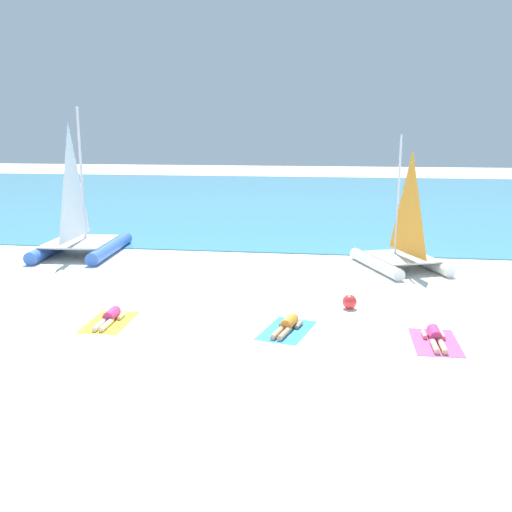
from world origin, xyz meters
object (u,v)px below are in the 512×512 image
sailboat_white (402,249)px  sunbather_right (435,336)px  towel_left (109,322)px  sunbather_middle (288,325)px  sailboat_blue (80,233)px  towel_middle (287,330)px  towel_right (435,342)px  sunbather_left (110,317)px  beach_ball (350,302)px

sailboat_white → sunbather_right: sailboat_white is taller
towel_left → sunbather_middle: 4.82m
sunbather_middle → sailboat_blue: bearing=152.9°
towel_middle → sunbather_middle: size_ratio=1.22×
sailboat_white → towel_middle: size_ratio=2.59×
towel_left → towel_right: 8.49m
sailboat_white → towel_middle: 8.28m
towel_right → sunbather_middle: bearing=173.7°
sunbather_middle → towel_right: sunbather_middle is taller
sunbather_left → beach_ball: bearing=16.2°
sunbather_middle → beach_ball: 2.61m
sunbather_right → beach_ball: (-2.04, 2.39, 0.08)m
towel_middle → sailboat_blue: bearing=139.3°
sailboat_white → sailboat_blue: sailboat_blue is taller
towel_left → sunbather_left: bearing=91.7°
sunbather_right → towel_left: bearing=178.1°
sailboat_white → sunbather_right: size_ratio=3.15×
towel_right → sunbather_right: bearing=90.3°
sailboat_blue → towel_left: (4.52, -8.07, -0.89)m
sunbather_left → towel_left: bearing=-90.0°
sunbather_middle → sailboat_white: bearing=77.3°
sailboat_blue → towel_right: (13.00, -8.37, -0.89)m
sailboat_white → towel_left: (-8.42, -7.45, -0.73)m
sailboat_blue → sailboat_white: bearing=-7.0°
sunbather_left → towel_middle: 4.81m
sailboat_white → towel_right: (0.06, -7.75, -0.73)m
sailboat_white → sailboat_blue: (-12.93, 0.61, 0.16)m
towel_right → sailboat_blue: bearing=147.2°
towel_left → sunbather_right: size_ratio=1.22×
sailboat_blue → towel_left: size_ratio=3.16×
sunbather_left → towel_right: 8.49m
sailboat_white → towel_middle: (-3.61, -7.42, -0.73)m
sailboat_white → towel_right: sailboat_white is taller
sailboat_blue → sunbather_left: 9.22m
sailboat_blue → sunbather_left: bearing=-64.8°
sunbather_right → beach_ball: bearing=130.3°
sunbather_left → sailboat_blue: bearing=117.7°
sailboat_blue → sunbather_right: bearing=-36.8°
sailboat_white → towel_left: sailboat_white is taller
sunbather_middle → sunbather_right: 3.67m
sunbather_middle → beach_ball: size_ratio=3.70×
sailboat_blue → beach_ball: bearing=-32.6°
sunbather_left → towel_right: size_ratio=0.82×
sailboat_white → sunbather_middle: (-3.59, -7.35, -0.60)m
sailboat_white → towel_left: bearing=-160.9°
sailboat_white → sunbather_middle: size_ratio=3.15×
sunbather_middle → sunbather_left: bearing=-166.3°
towel_middle → sunbather_middle: 0.14m
towel_right → sailboat_white: bearing=90.5°
towel_left → towel_middle: (4.81, 0.04, 0.00)m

